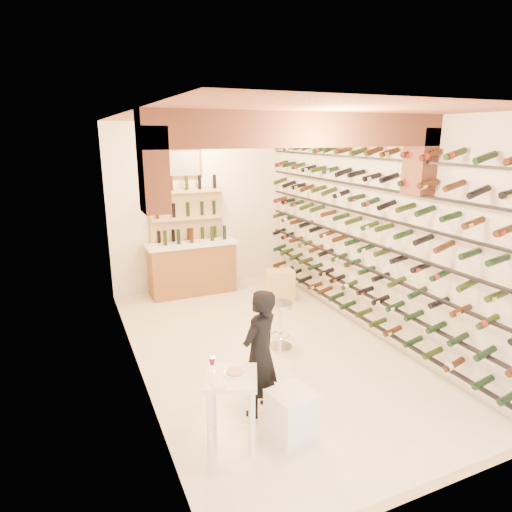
{
  "coord_description": "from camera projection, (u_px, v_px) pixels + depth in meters",
  "views": [
    {
      "loc": [
        -2.44,
        -5.24,
        2.97
      ],
      "look_at": [
        0.0,
        0.3,
        1.3
      ],
      "focal_mm": 30.93,
      "sensor_mm": 36.0,
      "label": 1
    }
  ],
  "objects": [
    {
      "name": "white_stool",
      "position": [
        291.0,
        415.0,
        4.43
      ],
      "size": [
        0.48,
        0.48,
        0.51
      ],
      "primitive_type": "cube",
      "rotation": [
        0.0,
        0.0,
        0.19
      ],
      "color": "white",
      "rests_on": "ground"
    },
    {
      "name": "ground",
      "position": [
        264.0,
        348.0,
        6.36
      ],
      "size": [
        6.0,
        6.0,
        0.0
      ],
      "primitive_type": "plane",
      "color": "white",
      "rests_on": "ground"
    },
    {
      "name": "wine_rack",
      "position": [
        358.0,
        234.0,
        6.55
      ],
      "size": [
        0.32,
        5.7,
        2.56
      ],
      "color": "black",
      "rests_on": "ground"
    },
    {
      "name": "crate_upper",
      "position": [
        280.0,
        278.0,
        8.11
      ],
      "size": [
        0.52,
        0.39,
        0.28
      ],
      "primitive_type": "cube",
      "rotation": [
        0.0,
        0.0,
        -0.14
      ],
      "color": "#E6C07E",
      "rests_on": "crate_lower"
    },
    {
      "name": "person",
      "position": [
        260.0,
        353.0,
        4.72
      ],
      "size": [
        0.62,
        0.56,
        1.43
      ],
      "primitive_type": "imported",
      "rotation": [
        0.0,
        0.0,
        3.69
      ],
      "color": "black",
      "rests_on": "ground"
    },
    {
      "name": "back_counter",
      "position": [
        192.0,
        266.0,
        8.44
      ],
      "size": [
        1.7,
        0.62,
        1.29
      ],
      "color": "brown",
      "rests_on": "ground"
    },
    {
      "name": "back_shelving",
      "position": [
        188.0,
        232.0,
        8.48
      ],
      "size": [
        1.4,
        0.31,
        2.73
      ],
      "color": "tan",
      "rests_on": "ground"
    },
    {
      "name": "crate_lower",
      "position": [
        280.0,
        292.0,
        8.19
      ],
      "size": [
        0.51,
        0.37,
        0.29
      ],
      "primitive_type": "cube",
      "rotation": [
        0.0,
        0.0,
        -0.07
      ],
      "color": "#E6C07E",
      "rests_on": "ground"
    },
    {
      "name": "tasting_table",
      "position": [
        231.0,
        387.0,
        4.3
      ],
      "size": [
        0.65,
        0.65,
        0.88
      ],
      "rotation": [
        0.0,
        0.0,
        -0.41
      ],
      "color": "white",
      "rests_on": "ground"
    },
    {
      "name": "chrome_barstool",
      "position": [
        280.0,
        322.0,
        6.25
      ],
      "size": [
        0.36,
        0.36,
        0.7
      ],
      "rotation": [
        0.0,
        0.0,
        0.07
      ],
      "color": "silver",
      "rests_on": "ground"
    },
    {
      "name": "room_shell",
      "position": [
        274.0,
        194.0,
        5.53
      ],
      "size": [
        3.52,
        6.02,
        3.21
      ],
      "color": "silver",
      "rests_on": "ground"
    }
  ]
}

